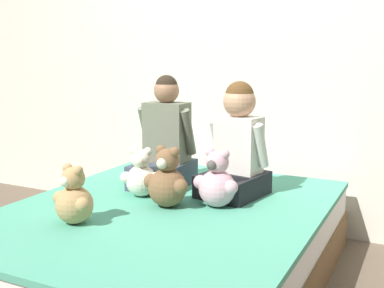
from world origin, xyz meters
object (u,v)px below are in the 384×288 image
Objects in this scene: teddy_bear_between_children at (168,181)px; teddy_bear_at_foot_of_bed at (74,199)px; child_on_right at (237,147)px; child_on_left at (165,143)px; teddy_bear_held_by_right_child at (217,182)px; teddy_bear_held_by_left_child at (141,176)px; bed at (167,244)px.

teddy_bear_between_children is 0.49m from teddy_bear_at_foot_of_bed.
child_on_right reaches higher than teddy_bear_at_foot_of_bed.
teddy_bear_held_by_right_child is (0.45, -0.26, -0.13)m from child_on_left.
teddy_bear_held_by_right_child is at bearing -81.34° from child_on_right.
teddy_bear_held_by_right_child is 0.25m from teddy_bear_between_children.
teddy_bear_between_children is at bearing 69.91° from teddy_bear_at_foot_of_bed.
child_on_right reaches higher than teddy_bear_held_by_right_child.
child_on_right reaches higher than teddy_bear_between_children.
teddy_bear_held_by_left_child is 0.98× the size of teddy_bear_at_foot_of_bed.
bed is 6.18× the size of teddy_bear_held_by_right_child.
child_on_left reaches higher than bed.
teddy_bear_between_children is (-0.23, -0.37, -0.14)m from child_on_right.
teddy_bear_between_children is (0.00, 0.01, 0.34)m from bed.
teddy_bear_held_by_right_child reaches higher than teddy_bear_at_foot_of_bed.
child_on_left is 1.04× the size of child_on_right.
teddy_bear_at_foot_of_bed is at bearing -93.39° from child_on_left.
teddy_bear_held_by_right_child is at bearing -21.76° from teddy_bear_held_by_left_child.
child_on_right is at bearing 96.22° from teddy_bear_held_by_right_child.
teddy_bear_between_children is at bearing -59.24° from child_on_left.
teddy_bear_held_by_left_child is at bearing -139.29° from child_on_right.
child_on_left is at bearing 130.20° from teddy_bear_between_children.
child_on_right is (0.45, -0.00, 0.01)m from child_on_left.
child_on_left is 2.07× the size of teddy_bear_between_children.
child_on_right is (0.23, 0.38, 0.47)m from bed.
teddy_bear_at_foot_of_bed is (-0.49, -0.52, -0.01)m from teddy_bear_held_by_right_child.
teddy_bear_at_foot_of_bed is (-0.04, -0.51, 0.00)m from teddy_bear_held_by_left_child.
child_on_left is at bearing 157.90° from teddy_bear_held_by_right_child.
child_on_right is 2.30× the size of teddy_bear_held_by_left_child.
teddy_bear_at_foot_of_bed is at bearing -113.76° from teddy_bear_between_children.
child_on_left is at bearing 120.43° from bed.
bed is 0.42m from teddy_bear_held_by_right_child.
teddy_bear_between_children is (0.22, -0.37, -0.12)m from child_on_left.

